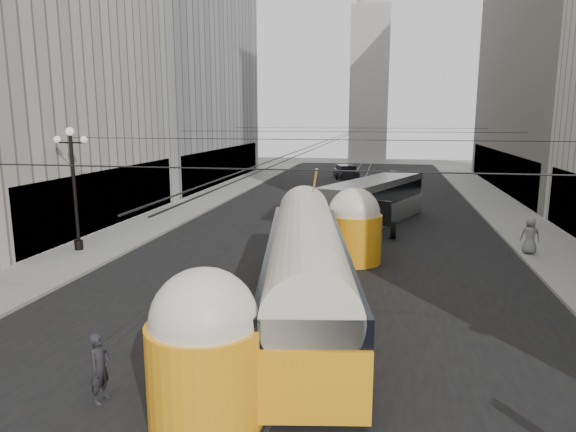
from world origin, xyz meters
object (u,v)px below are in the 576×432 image
at_px(streetcar, 306,265).
at_px(city_bus, 374,200).
at_px(pedestrian_crossing_a, 100,368).
at_px(pedestrian_sidewalk_right, 530,235).

xyz_separation_m(streetcar, city_bus, (1.97, 16.58, -0.18)).
bearing_deg(pedestrian_crossing_a, pedestrian_sidewalk_right, -37.17).
bearing_deg(streetcar, city_bus, 83.24).
relative_size(streetcar, pedestrian_sidewalk_right, 8.88).
bearing_deg(city_bus, pedestrian_sidewalk_right, -39.86).
height_order(pedestrian_crossing_a, pedestrian_sidewalk_right, pedestrian_sidewalk_right).
height_order(city_bus, pedestrian_crossing_a, city_bus).
xyz_separation_m(streetcar, pedestrian_crossing_a, (-4.11, -6.79, -0.94)).
bearing_deg(pedestrian_crossing_a, streetcar, -28.07).
relative_size(streetcar, pedestrian_crossing_a, 9.44).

